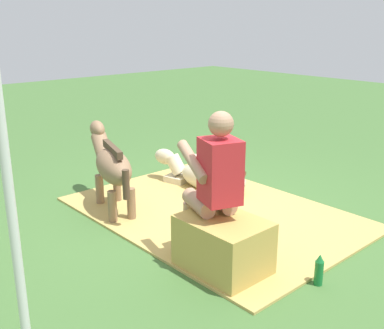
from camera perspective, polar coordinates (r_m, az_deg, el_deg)
The scene contains 8 objects.
ground_plane at distance 5.06m, azimuth 0.10°, elevation -6.21°, with size 24.00×24.00×0.00m, color #426B33.
hay_patch at distance 5.11m, azimuth 2.59°, elevation -5.84°, with size 3.01×2.13×0.02m, color tan.
hay_bale at distance 3.93m, azimuth 3.78°, elevation -9.74°, with size 0.71×0.53×0.46m, color tan.
person_seated at distance 3.86m, azimuth 2.66°, elevation -2.05°, with size 0.72×0.55×1.34m.
pony_standing at distance 5.12m, azimuth -9.76°, elevation 0.07°, with size 1.31×0.62×0.88m.
pony_lying at distance 5.74m, azimuth 1.73°, elevation -1.31°, with size 1.36×0.59×0.42m.
soda_bottle at distance 3.91m, azimuth 15.12°, elevation -12.24°, with size 0.07×0.07×0.26m.
tent_pole_left at distance 2.89m, azimuth -21.52°, elevation -0.92°, with size 0.06×0.06×2.34m, color silver.
Camera 1 is at (-3.45, 3.10, 2.01)m, focal length 44.05 mm.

